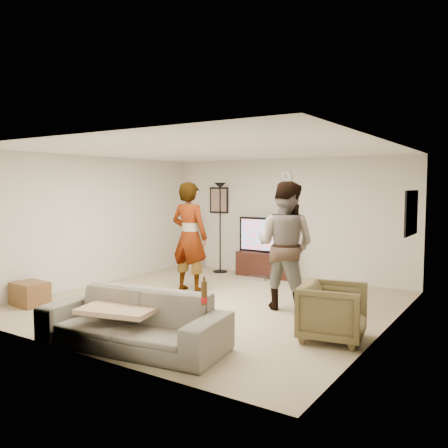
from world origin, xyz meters
The scene contains 24 objects.
floor centered at (0.00, 0.00, -0.01)m, with size 5.50×5.50×0.02m, color tan.
ceiling centered at (0.00, 0.00, 2.51)m, with size 5.50×5.50×0.02m, color white.
wall_back centered at (0.00, 2.75, 1.25)m, with size 5.50×0.04×2.50m, color silver.
wall_front centered at (0.00, -2.75, 1.25)m, with size 5.50×0.04×2.50m, color silver.
wall_left centered at (-2.75, 0.00, 1.25)m, with size 0.04×5.50×2.50m, color silver.
wall_right centered at (2.75, 0.00, 1.25)m, with size 0.04×5.50×2.50m, color silver.
wall_clock centered at (0.00, 2.72, 2.10)m, with size 0.26×0.26×0.04m, color silver.
wall_speaker centered at (0.00, 2.69, 1.38)m, with size 0.25×0.10×0.10m, color black.
picture_back centered at (-1.70, 2.73, 1.60)m, with size 0.42×0.03×0.52m, color #866A5F.
picture_right centered at (2.73, 1.60, 1.50)m, with size 0.03×0.78×0.62m, color #FA964B.
tv_stand centered at (-0.35, 2.50, 0.26)m, with size 1.24×0.45×0.52m, color black.
console_box centered at (-0.30, 2.11, 0.04)m, with size 0.40×0.30×0.07m, color #B5B5B9.
tv centered at (-0.35, 2.50, 0.89)m, with size 1.25×0.08×0.74m, color black.
tv_screen centered at (-0.35, 2.46, 0.89)m, with size 1.15×0.01×0.65m, color #1692D2.
floor_lamp centered at (-1.44, 2.38, 1.00)m, with size 0.32×0.32×2.00m, color black.
cat_tree centered at (-2.23, 2.47, 0.60)m, with size 0.38×0.38×1.20m, color #B9A48D.
person_left centered at (-0.86, 0.50, 1.00)m, with size 0.73×0.48×2.00m, color #B3B3B7.
person_right centered at (1.13, 0.36, 1.00)m, with size 0.97×0.76×2.00m, color #425AA5.
sofa centered at (0.39, -2.26, 0.33)m, with size 2.28×0.89×0.66m, color slate.
throw_blanket centered at (0.21, -2.26, 0.45)m, with size 0.90×0.70×0.06m, color #D8AE89.
beer_bottle centered at (1.44, -2.26, 0.79)m, with size 0.06×0.06×0.25m, color #472E11.
armchair centered at (2.30, -0.70, 0.36)m, with size 0.76×0.79×0.72m, color brown.
side_table centered at (-2.40, -1.73, 0.19)m, with size 0.57×0.43×0.38m, color brown.
toy_ball centered at (-1.37, 0.10, 0.03)m, with size 0.07×0.07×0.07m, color #0493AE.
Camera 1 is at (4.26, -6.20, 1.92)m, focal length 37.24 mm.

